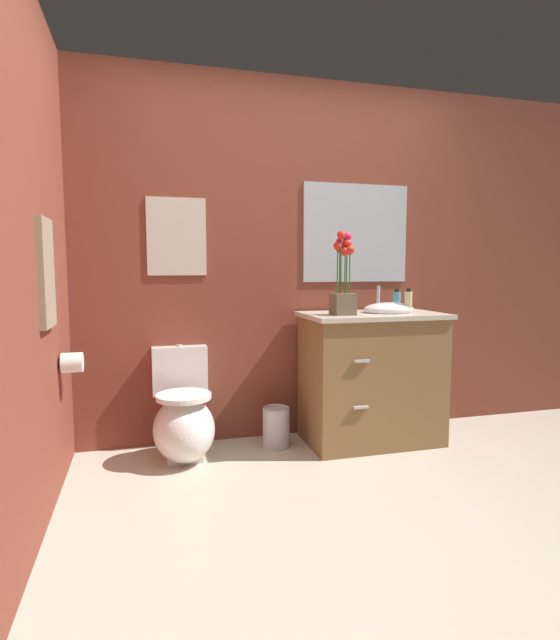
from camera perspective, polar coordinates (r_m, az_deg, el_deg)
name	(u,v)px	position (r m, az deg, el deg)	size (l,w,h in m)	color
ground_plane	(375,533)	(2.50, 10.82, -22.79)	(9.63, 9.63, 0.00)	beige
wall_back	(314,261)	(3.61, 3.86, 6.75)	(4.49, 0.05, 2.50)	brown
wall_left	(27,256)	(2.44, -26.96, 6.54)	(0.05, 3.99, 2.50)	brown
toilet	(183,420)	(3.26, -10.98, -11.19)	(0.38, 0.59, 0.69)	white
vanity_cabinet	(372,376)	(3.51, 10.43, -6.31)	(0.94, 0.56, 1.08)	brown
flower_vase	(343,283)	(3.26, 7.22, 4.16)	(0.14, 0.14, 0.54)	brown
soap_bottle	(408,302)	(3.48, 14.45, 2.02)	(0.05, 0.05, 0.17)	beige
lotion_bottle	(397,301)	(3.65, 13.17, 2.16)	(0.06, 0.06, 0.16)	teal
trash_bin	(276,427)	(3.42, -0.45, -12.11)	(0.18, 0.18, 0.27)	#B7B7BC
wall_poster	(177,237)	(3.39, -11.73, 9.31)	(0.38, 0.01, 0.51)	beige
wall_mirror	(356,233)	(3.71, 8.68, 9.77)	(0.80, 0.01, 0.70)	#B2BCC6
hanging_towel	(46,273)	(2.63, -25.14, 4.87)	(0.03, 0.28, 0.52)	gray
toilet_paper_roll	(72,363)	(2.98, -22.64, -4.51)	(0.11, 0.11, 0.11)	white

